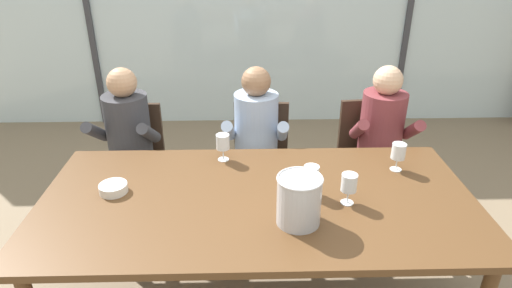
# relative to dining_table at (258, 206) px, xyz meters

# --- Properties ---
(ground) EXTENTS (14.00, 14.00, 0.00)m
(ground) POSITION_rel_dining_table_xyz_m (0.00, 1.00, -0.66)
(ground) COLOR #847056
(window_glass_panel) EXTENTS (7.57, 0.03, 2.60)m
(window_glass_panel) POSITION_rel_dining_table_xyz_m (0.00, 2.77, 0.64)
(window_glass_panel) COLOR silver
(window_glass_panel) RESTS_ON ground
(window_mullion_left) EXTENTS (0.06, 0.06, 2.60)m
(window_mullion_left) POSITION_rel_dining_table_xyz_m (-1.70, 2.75, 0.64)
(window_mullion_left) COLOR #38383D
(window_mullion_left) RESTS_ON ground
(window_mullion_right) EXTENTS (0.06, 0.06, 2.60)m
(window_mullion_right) POSITION_rel_dining_table_xyz_m (1.70, 2.75, 0.64)
(window_mullion_right) COLOR #38383D
(window_mullion_right) RESTS_ON ground
(hillside_vineyard) EXTENTS (13.57, 2.40, 1.63)m
(hillside_vineyard) POSITION_rel_dining_table_xyz_m (0.00, 5.96, 0.15)
(hillside_vineyard) COLOR #568942
(hillside_vineyard) RESTS_ON ground
(dining_table) EXTENTS (2.37, 1.16, 0.72)m
(dining_table) POSITION_rel_dining_table_xyz_m (0.00, 0.00, 0.00)
(dining_table) COLOR brown
(dining_table) RESTS_ON ground
(chair_near_curtain) EXTENTS (0.45, 0.45, 0.86)m
(chair_near_curtain) POSITION_rel_dining_table_xyz_m (-0.92, 0.97, -0.17)
(chair_near_curtain) COLOR #332319
(chair_near_curtain) RESTS_ON ground
(chair_left_of_center) EXTENTS (0.48, 0.48, 0.86)m
(chair_left_of_center) POSITION_rel_dining_table_xyz_m (0.05, 0.98, -0.17)
(chair_left_of_center) COLOR #332319
(chair_left_of_center) RESTS_ON ground
(chair_center) EXTENTS (0.48, 0.48, 0.86)m
(chair_center) POSITION_rel_dining_table_xyz_m (0.89, 1.01, -0.17)
(chair_center) COLOR #332319
(chair_center) RESTS_ON ground
(person_charcoal_jacket) EXTENTS (0.48, 0.63, 1.18)m
(person_charcoal_jacket) POSITION_rel_dining_table_xyz_m (-0.93, 0.85, 0.01)
(person_charcoal_jacket) COLOR #38383D
(person_charcoal_jacket) RESTS_ON ground
(person_pale_blue_shirt) EXTENTS (0.48, 0.62, 1.18)m
(person_pale_blue_shirt) POSITION_rel_dining_table_xyz_m (0.01, 0.85, 0.01)
(person_pale_blue_shirt) COLOR #9EB2D1
(person_pale_blue_shirt) RESTS_ON ground
(person_maroon_top) EXTENTS (0.48, 0.63, 1.18)m
(person_maroon_top) POSITION_rel_dining_table_xyz_m (0.94, 0.85, 0.01)
(person_maroon_top) COLOR brown
(person_maroon_top) RESTS_ON ground
(ice_bucket_primary) EXTENTS (0.23, 0.23, 0.26)m
(ice_bucket_primary) POSITION_rel_dining_table_xyz_m (0.19, -0.23, 0.19)
(ice_bucket_primary) COLOR #B7B7BC
(ice_bucket_primary) RESTS_ON dining_table
(tasting_bowl) EXTENTS (0.15, 0.15, 0.05)m
(tasting_bowl) POSITION_rel_dining_table_xyz_m (-0.80, 0.07, 0.08)
(tasting_bowl) COLOR silver
(tasting_bowl) RESTS_ON dining_table
(wine_glass_by_left_taster) EXTENTS (0.08, 0.08, 0.17)m
(wine_glass_by_left_taster) POSITION_rel_dining_table_xyz_m (-0.20, 0.43, 0.18)
(wine_glass_by_left_taster) COLOR silver
(wine_glass_by_left_taster) RESTS_ON dining_table
(wine_glass_near_bucket) EXTENTS (0.08, 0.08, 0.17)m
(wine_glass_near_bucket) POSITION_rel_dining_table_xyz_m (0.85, 0.28, 0.18)
(wine_glass_near_bucket) COLOR silver
(wine_glass_near_bucket) RESTS_ON dining_table
(wine_glass_center_pour) EXTENTS (0.08, 0.08, 0.17)m
(wine_glass_center_pour) POSITION_rel_dining_table_xyz_m (0.47, -0.07, 0.18)
(wine_glass_center_pour) COLOR silver
(wine_glass_center_pour) RESTS_ON dining_table
(wine_glass_by_right_taster) EXTENTS (0.08, 0.08, 0.17)m
(wine_glass_by_right_taster) POSITION_rel_dining_table_xyz_m (0.29, 0.02, 0.18)
(wine_glass_by_right_taster) COLOR silver
(wine_glass_by_right_taster) RESTS_ON dining_table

